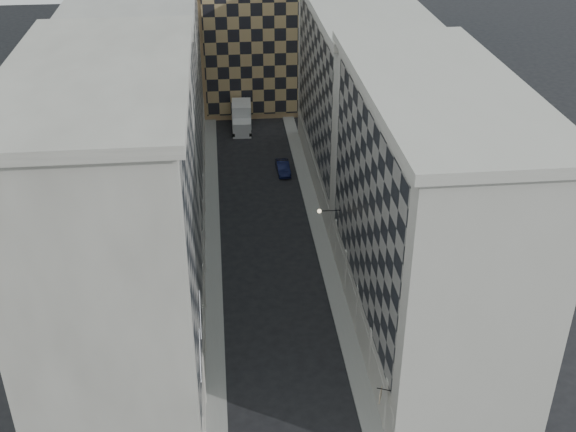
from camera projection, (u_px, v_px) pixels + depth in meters
sidewalk_west at (213, 241)px, 69.78m from camera, size 1.50×100.00×0.15m
sidewalk_east at (320, 235)px, 70.70m from camera, size 1.50×100.00×0.15m
bldg_left_a at (120, 244)px, 47.04m from camera, size 10.80×22.80×23.70m
bldg_left_b at (145, 123)px, 66.31m from camera, size 10.80×22.80×22.70m
bldg_left_c at (158, 56)px, 85.57m from camera, size 10.80×22.80×21.70m
bldg_right_a at (427, 217)px, 53.16m from camera, size 10.80×26.80×20.70m
bldg_right_b at (359, 96)px, 76.73m from camera, size 10.80×28.80×19.70m
tan_block at (259, 35)px, 98.53m from camera, size 16.80×14.80×18.80m
flagpoles_left at (200, 334)px, 45.06m from camera, size 0.10×6.33×2.33m
bracket_lamp at (321, 211)px, 62.41m from camera, size 1.98×0.36×0.36m
box_truck at (242, 118)px, 93.50m from camera, size 2.69×6.11×3.30m
dark_car at (283, 168)px, 82.57m from camera, size 1.55×4.06×1.32m
shop_sign at (381, 395)px, 46.29m from camera, size 0.87×0.77×0.89m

